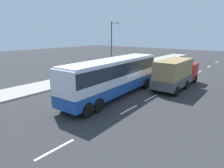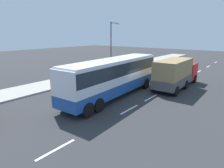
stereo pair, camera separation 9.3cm
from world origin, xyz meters
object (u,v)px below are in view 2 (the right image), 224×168
object	(u,v)px
cargo_truck	(176,73)
pedestrian_at_crossing	(84,71)
coach_bus	(114,74)
pedestrian_near_curb	(101,68)
street_lamp	(112,44)

from	to	relation	value
cargo_truck	pedestrian_at_crossing	distance (m)	11.24
cargo_truck	coach_bus	bearing A→B (deg)	152.55
coach_bus	pedestrian_near_curb	distance (m)	9.79
pedestrian_near_curb	street_lamp	xyz separation A→B (m)	(1.80, -0.53, 3.25)
pedestrian_near_curb	street_lamp	world-z (taller)	street_lamp
coach_bus	cargo_truck	distance (m)	7.60
pedestrian_at_crossing	street_lamp	xyz separation A→B (m)	(5.14, -0.54, 3.22)
pedestrian_at_crossing	street_lamp	world-z (taller)	street_lamp
coach_bus	cargo_truck	size ratio (longest dim) A/B	1.48
coach_bus	pedestrian_near_curb	xyz separation A→B (m)	(6.50, 7.23, -1.12)
street_lamp	pedestrian_at_crossing	bearing A→B (deg)	173.97
street_lamp	pedestrian_near_curb	bearing A→B (deg)	163.65
coach_bus	cargo_truck	xyz separation A→B (m)	(6.79, -3.38, -0.52)
street_lamp	coach_bus	bearing A→B (deg)	-141.08
coach_bus	street_lamp	distance (m)	10.88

